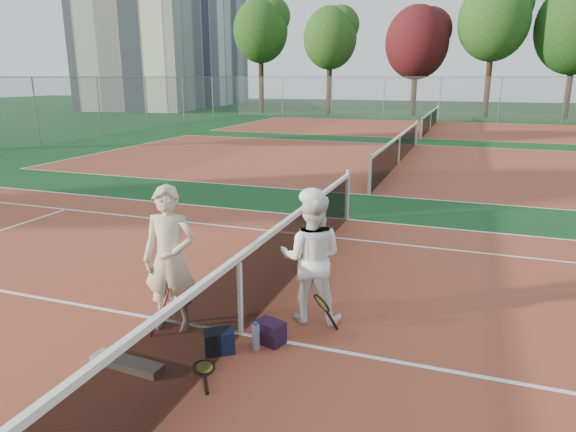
{
  "coord_description": "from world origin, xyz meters",
  "views": [
    {
      "loc": [
        2.42,
        -5.09,
        3.01
      ],
      "look_at": [
        0.0,
        1.69,
        1.05
      ],
      "focal_mm": 32.0,
      "sensor_mm": 36.0,
      "label": 1
    }
  ],
  "objects_px": {
    "player_a": "(170,259)",
    "racket_spare": "(204,368)",
    "net_main": "(240,295)",
    "sports_bag_navy": "(219,342)",
    "water_bottle": "(256,337)",
    "player_b": "(311,258)",
    "apartment_block": "(172,32)",
    "sports_bag_purple": "(270,332)",
    "racket_red": "(165,314)",
    "racket_black_held": "(321,314)"
  },
  "relations": [
    {
      "from": "apartment_block",
      "to": "player_b",
      "type": "xyz_separation_m",
      "value": [
        28.67,
        -43.33,
        -6.67
      ]
    },
    {
      "from": "racket_spare",
      "to": "racket_black_held",
      "type": "bearing_deg",
      "value": -72.5
    },
    {
      "from": "racket_red",
      "to": "racket_spare",
      "type": "xyz_separation_m",
      "value": [
        0.79,
        -0.52,
        -0.26
      ]
    },
    {
      "from": "sports_bag_navy",
      "to": "sports_bag_purple",
      "type": "distance_m",
      "value": 0.6
    },
    {
      "from": "apartment_block",
      "to": "water_bottle",
      "type": "distance_m",
      "value": 53.06
    },
    {
      "from": "apartment_block",
      "to": "racket_spare",
      "type": "xyz_separation_m",
      "value": [
        27.95,
        -44.84,
        -7.48
      ]
    },
    {
      "from": "racket_black_held",
      "to": "racket_spare",
      "type": "xyz_separation_m",
      "value": [
        -0.96,
        -1.16,
        -0.24
      ]
    },
    {
      "from": "player_a",
      "to": "net_main",
      "type": "bearing_deg",
      "value": -3.37
    },
    {
      "from": "player_b",
      "to": "sports_bag_navy",
      "type": "relative_size",
      "value": 4.97
    },
    {
      "from": "sports_bag_navy",
      "to": "player_a",
      "type": "bearing_deg",
      "value": 156.89
    },
    {
      "from": "apartment_block",
      "to": "racket_spare",
      "type": "bearing_deg",
      "value": -58.06
    },
    {
      "from": "apartment_block",
      "to": "player_b",
      "type": "height_order",
      "value": "apartment_block"
    },
    {
      "from": "sports_bag_purple",
      "to": "water_bottle",
      "type": "relative_size",
      "value": 1.1
    },
    {
      "from": "racket_red",
      "to": "racket_black_held",
      "type": "bearing_deg",
      "value": -11.23
    },
    {
      "from": "racket_black_held",
      "to": "racket_spare",
      "type": "relative_size",
      "value": 0.88
    },
    {
      "from": "apartment_block",
      "to": "racket_red",
      "type": "distance_m",
      "value": 52.48
    },
    {
      "from": "net_main",
      "to": "apartment_block",
      "type": "distance_m",
      "value": 52.62
    },
    {
      "from": "net_main",
      "to": "racket_spare",
      "type": "xyz_separation_m",
      "value": [
        -0.05,
        -0.84,
        -0.49
      ]
    },
    {
      "from": "sports_bag_purple",
      "to": "racket_black_held",
      "type": "bearing_deg",
      "value": 37.44
    },
    {
      "from": "racket_red",
      "to": "racket_spare",
      "type": "relative_size",
      "value": 0.94
    },
    {
      "from": "racket_spare",
      "to": "sports_bag_purple",
      "type": "bearing_deg",
      "value": -63.28
    },
    {
      "from": "player_b",
      "to": "racket_red",
      "type": "xyz_separation_m",
      "value": [
        -1.51,
        -0.99,
        -0.54
      ]
    },
    {
      "from": "sports_bag_purple",
      "to": "water_bottle",
      "type": "distance_m",
      "value": 0.22
    },
    {
      "from": "player_a",
      "to": "apartment_block",
      "type": "bearing_deg",
      "value": 110.45
    },
    {
      "from": "racket_black_held",
      "to": "net_main",
      "type": "bearing_deg",
      "value": -31.68
    },
    {
      "from": "player_b",
      "to": "racket_red",
      "type": "relative_size",
      "value": 2.93
    },
    {
      "from": "net_main",
      "to": "racket_black_held",
      "type": "distance_m",
      "value": 1.0
    },
    {
      "from": "net_main",
      "to": "racket_black_held",
      "type": "height_order",
      "value": "net_main"
    },
    {
      "from": "apartment_block",
      "to": "sports_bag_navy",
      "type": "bearing_deg",
      "value": -57.85
    },
    {
      "from": "net_main",
      "to": "sports_bag_navy",
      "type": "xyz_separation_m",
      "value": [
        -0.05,
        -0.46,
        -0.38
      ]
    },
    {
      "from": "racket_black_held",
      "to": "sports_bag_navy",
      "type": "relative_size",
      "value": 1.59
    },
    {
      "from": "racket_black_held",
      "to": "sports_bag_purple",
      "type": "distance_m",
      "value": 0.65
    },
    {
      "from": "player_b",
      "to": "sports_bag_navy",
      "type": "distance_m",
      "value": 1.51
    },
    {
      "from": "apartment_block",
      "to": "racket_red",
      "type": "relative_size",
      "value": 38.99
    },
    {
      "from": "sports_bag_navy",
      "to": "sports_bag_purple",
      "type": "xyz_separation_m",
      "value": [
        0.46,
        0.39,
        0.0
      ]
    },
    {
      "from": "player_b",
      "to": "racket_black_held",
      "type": "height_order",
      "value": "player_b"
    },
    {
      "from": "racket_black_held",
      "to": "player_a",
      "type": "bearing_deg",
      "value": -37.1
    },
    {
      "from": "player_a",
      "to": "racket_red",
      "type": "relative_size",
      "value": 3.18
    },
    {
      "from": "sports_bag_purple",
      "to": "racket_red",
      "type": "bearing_deg",
      "value": -168.59
    },
    {
      "from": "net_main",
      "to": "player_b",
      "type": "xyz_separation_m",
      "value": [
        0.67,
        0.67,
        0.32
      ]
    },
    {
      "from": "racket_red",
      "to": "sports_bag_navy",
      "type": "bearing_deg",
      "value": -41.31
    },
    {
      "from": "apartment_block",
      "to": "sports_bag_purple",
      "type": "bearing_deg",
      "value": -57.2
    },
    {
      "from": "water_bottle",
      "to": "racket_spare",
      "type": "bearing_deg",
      "value": -121.95
    },
    {
      "from": "player_a",
      "to": "racket_spare",
      "type": "relative_size",
      "value": 2.99
    },
    {
      "from": "water_bottle",
      "to": "player_b",
      "type": "bearing_deg",
      "value": 68.99
    },
    {
      "from": "water_bottle",
      "to": "player_a",
      "type": "bearing_deg",
      "value": 172.77
    },
    {
      "from": "player_a",
      "to": "sports_bag_purple",
      "type": "bearing_deg",
      "value": -8.99
    },
    {
      "from": "net_main",
      "to": "sports_bag_navy",
      "type": "distance_m",
      "value": 0.6
    },
    {
      "from": "player_b",
      "to": "racket_spare",
      "type": "relative_size",
      "value": 2.75
    },
    {
      "from": "racket_spare",
      "to": "sports_bag_purple",
      "type": "relative_size",
      "value": 1.82
    }
  ]
}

